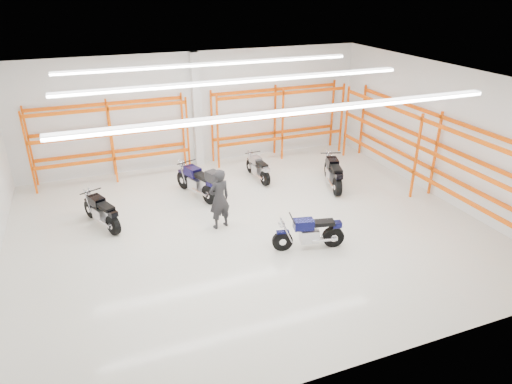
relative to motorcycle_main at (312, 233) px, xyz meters
name	(u,v)px	position (x,y,z in m)	size (l,w,h in m)	color
ground	(249,227)	(-1.25, 1.75, -0.48)	(14.00, 14.00, 0.00)	silver
room_shell	(247,124)	(-1.25, 1.77, 2.81)	(14.02, 12.02, 4.51)	white
motorcycle_main	(312,233)	(0.00, 0.00, 0.00)	(2.05, 0.81, 1.02)	black
motorcycle_back_a	(102,213)	(-5.41, 3.43, 0.00)	(1.02, 1.98, 1.03)	black
motorcycle_back_b	(199,182)	(-2.10, 4.37, 0.12)	(1.15, 2.35, 1.24)	black
motorcycle_back_c	(258,169)	(0.41, 5.12, -0.04)	(0.64, 1.92, 0.94)	black
motorcycle_back_d	(333,174)	(2.70, 3.48, 0.05)	(1.00, 2.22, 1.12)	black
standing_man	(219,199)	(-2.05, 2.11, 0.48)	(0.70, 0.46, 1.91)	black
structural_column	(197,111)	(-1.25, 7.57, 1.77)	(0.32, 0.32, 4.50)	white
pallet_racking_back_left	(111,134)	(-4.65, 7.23, 1.31)	(5.67, 0.87, 3.00)	#F24D04
pallet_racking_back_right	(279,116)	(2.15, 7.23, 1.31)	(5.67, 0.87, 3.00)	#F24D04
pallet_racking_side	(427,147)	(5.23, 1.75, 1.34)	(0.87, 9.07, 3.00)	#F24D04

